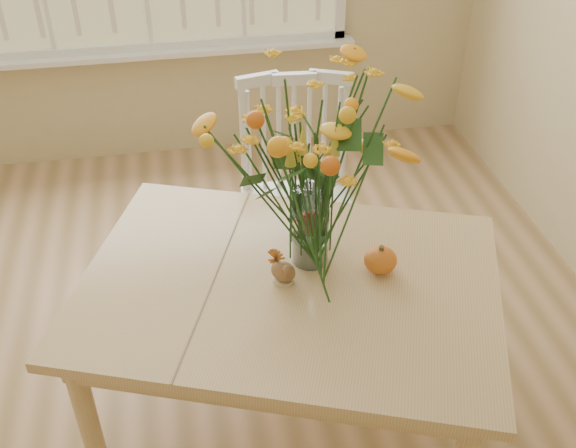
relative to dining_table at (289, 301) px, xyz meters
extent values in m
cube|color=#9A7A4A|center=(-0.41, 0.02, -0.65)|extent=(4.00, 4.50, 0.01)
cube|color=white|center=(-0.41, 2.20, 0.04)|extent=(2.42, 0.12, 0.03)
cube|color=tan|center=(0.00, 0.00, 0.07)|extent=(1.64, 1.41, 0.04)
cube|color=tan|center=(0.00, 0.00, 0.00)|extent=(1.48, 1.25, 0.10)
cylinder|color=tan|center=(-0.70, -0.17, -0.30)|extent=(0.07, 0.07, 0.70)
cylinder|color=tan|center=(-0.42, 0.59, -0.30)|extent=(0.07, 0.07, 0.70)
cylinder|color=tan|center=(0.70, 0.17, -0.30)|extent=(0.07, 0.07, 0.70)
cube|color=white|center=(0.17, 0.71, -0.15)|extent=(0.52, 0.50, 0.05)
cube|color=white|center=(0.19, 0.90, 0.13)|extent=(0.49, 0.08, 0.55)
cylinder|color=white|center=(-0.03, 0.55, -0.41)|extent=(0.04, 0.04, 0.48)
cylinder|color=white|center=(0.00, 0.91, -0.41)|extent=(0.04, 0.04, 0.48)
cylinder|color=white|center=(0.35, 0.52, -0.41)|extent=(0.04, 0.04, 0.48)
cylinder|color=white|center=(0.38, 0.87, -0.41)|extent=(0.04, 0.04, 0.48)
cylinder|color=white|center=(0.09, 0.10, 0.23)|extent=(0.12, 0.12, 0.28)
ellipsoid|color=#D05018|center=(0.31, -0.01, 0.14)|extent=(0.11, 0.11, 0.09)
cylinder|color=#CCB78C|center=(-0.02, 0.00, 0.10)|extent=(0.07, 0.07, 0.01)
ellipsoid|color=brown|center=(-0.02, 0.00, 0.14)|extent=(0.11, 0.11, 0.07)
ellipsoid|color=#38160F|center=(0.11, 0.26, 0.13)|extent=(0.09, 0.09, 0.08)
camera|label=1|loc=(-0.31, -1.67, 1.56)|focal=42.00mm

